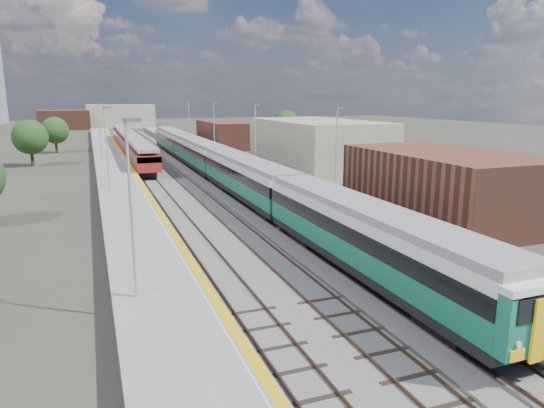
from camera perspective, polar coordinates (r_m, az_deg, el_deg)
ground at (r=63.76m, az=-9.90°, el=3.89°), size 320.00×320.00×0.00m
ballast_bed at (r=65.83m, az=-12.24°, el=4.08°), size 10.50×155.00×0.06m
tracks at (r=67.55m, az=-11.95°, el=4.37°), size 8.96×160.00×0.17m
platform_right at (r=67.24m, az=-5.88°, el=4.90°), size 4.70×155.00×8.52m
platform_left at (r=65.14m, az=-18.19°, el=4.09°), size 4.30×155.00×8.52m
buildings at (r=150.76m, az=-23.57°, el=11.98°), size 72.00×185.50×40.00m
green_train at (r=53.62m, az=-6.29°, el=4.89°), size 2.97×82.61×3.27m
red_train at (r=83.34m, az=-16.42°, el=6.96°), size 2.73×55.40×3.45m
tree_b at (r=74.06m, az=-26.58°, el=7.06°), size 4.70×4.70×6.37m
tree_c at (r=90.28m, az=-24.18°, el=7.91°), size 4.49×4.49×6.09m
tree_d at (r=90.65m, az=1.66°, el=9.34°), size 5.13×5.13×6.95m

